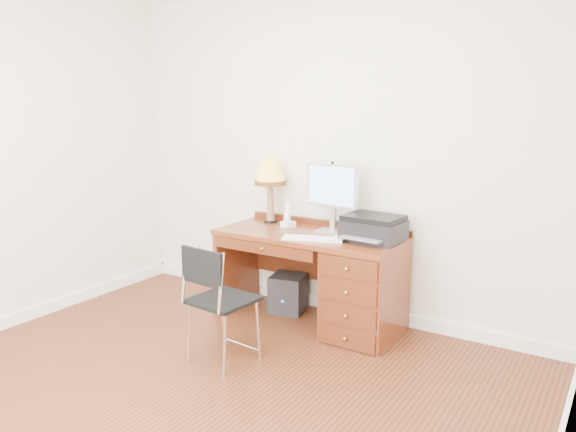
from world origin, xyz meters
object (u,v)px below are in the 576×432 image
Objects in this scene: equipment_box at (288,293)px; leg_lamp at (270,176)px; desk at (345,280)px; chair at (217,293)px; phone at (288,220)px; monitor at (332,189)px; printer at (373,228)px.

leg_lamp is at bearing 149.16° from equipment_box.
leg_lamp is at bearing 168.25° from desk.
phone is at bearing 101.83° from chair.
chair is (0.35, -1.17, -0.65)m from leg_lamp.
desk is 0.73m from monitor.
printer is at bearing -6.29° from leg_lamp.
leg_lamp is at bearing -176.72° from phone.
leg_lamp is (-1.02, 0.11, 0.31)m from printer.
chair is (-0.67, -1.06, -0.33)m from printer.
desk is at bearing -26.50° from monitor.
chair is (0.13, -1.11, -0.30)m from phone.
printer is at bearing 14.57° from phone.
monitor is 1.69× the size of equipment_box.
equipment_box is (0.23, -0.07, -1.00)m from leg_lamp.
monitor is 0.48m from phone.
printer is at bearing 16.10° from desk.
monitor is (-0.21, 0.14, 0.68)m from desk.
monitor is at bearing 171.67° from printer.
chair is 2.61× the size of equipment_box.
chair is at bearing -118.63° from printer.
desk is 0.73m from phone.
leg_lamp is at bearing 111.73° from chair.
chair is (-0.47, -1.00, 0.10)m from desk.
chair is at bearing -96.54° from equipment_box.
phone is (0.22, -0.06, -0.35)m from leg_lamp.
monitor is 1.20× the size of printer.
leg_lamp reaches higher than printer.
printer is 0.80m from phone.
chair is at bearing -115.10° from desk.
leg_lamp is (-0.82, 0.17, 0.75)m from desk.
leg_lamp is 1.72× the size of equipment_box.
desk is 1.77× the size of chair.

